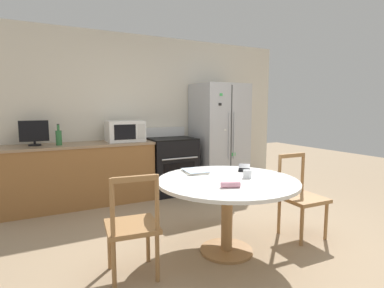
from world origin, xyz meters
name	(u,v)px	position (x,y,z in m)	size (l,w,h in m)	color
ground_plane	(239,253)	(0.00, 0.00, 0.00)	(14.00, 14.00, 0.00)	#9E8466
back_wall	(148,115)	(0.00, 2.65, 1.30)	(5.20, 0.10, 2.60)	silver
kitchen_counter	(81,174)	(-1.17, 2.29, 0.45)	(2.09, 0.64, 0.90)	#936033
refrigerator	(219,136)	(1.15, 2.20, 0.91)	(0.83, 0.79, 1.82)	#B2B5BA
oven_range	(171,165)	(0.26, 2.26, 0.47)	(0.74, 0.68, 1.08)	black
microwave	(125,131)	(-0.50, 2.29, 1.06)	(0.55, 0.39, 0.32)	white
countertop_tv	(34,132)	(-1.74, 2.34, 1.08)	(0.36, 0.16, 0.34)	black
counter_bottle	(59,137)	(-1.44, 2.23, 1.01)	(0.08, 0.08, 0.30)	#2D6B38
dining_table	(227,191)	(-0.09, 0.08, 0.61)	(1.36, 1.36, 0.73)	white
dining_chair_left	(132,227)	(-1.04, 0.07, 0.43)	(0.46, 0.46, 0.90)	#9E7042
dining_chair_right	(301,197)	(0.85, 0.03, 0.43)	(0.44, 0.44, 0.90)	#9E7042
candle_glass	(247,174)	(0.12, 0.05, 0.77)	(0.08, 0.08, 0.08)	silver
folded_napkin	(230,185)	(-0.24, -0.18, 0.76)	(0.17, 0.11, 0.05)	pink
wallet	(244,168)	(0.29, 0.32, 0.76)	(0.17, 0.17, 0.07)	black
mail_stack	(195,171)	(-0.22, 0.51, 0.74)	(0.29, 0.35, 0.02)	white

